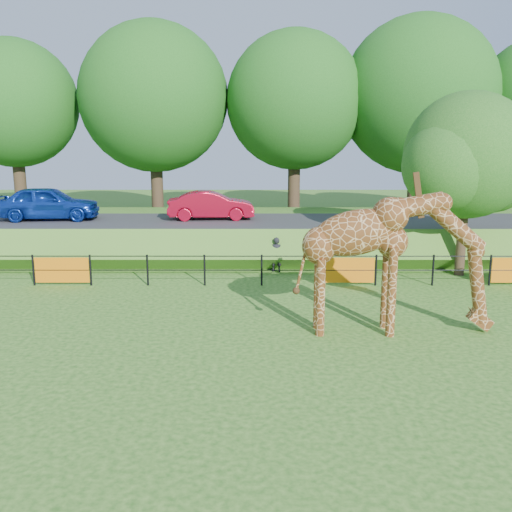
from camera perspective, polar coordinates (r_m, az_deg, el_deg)
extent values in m
plane|color=#205515|center=(12.51, 0.88, -12.35)|extent=(90.00, 90.00, 0.00)
cube|color=#205515|center=(27.28, 0.44, 2.40)|extent=(40.00, 9.00, 1.30)
cube|color=#2A2A2C|center=(25.69, 0.46, 3.41)|extent=(40.00, 5.00, 0.12)
imported|color=#1641B8|center=(27.55, -20.09, 5.00)|extent=(4.63, 2.16, 1.53)
imported|color=#B20C26|center=(26.14, -4.52, 5.08)|extent=(3.99, 1.64, 1.29)
imported|color=black|center=(21.97, 2.02, 0.15)|extent=(0.53, 0.38, 1.35)
cylinder|color=#312416|center=(22.64, 19.90, 2.17)|extent=(0.36, 0.36, 3.20)
sphere|color=#165016|center=(22.37, 20.42, 9.42)|extent=(4.60, 4.60, 4.60)
sphere|color=#165016|center=(23.45, 22.42, 8.22)|extent=(3.45, 3.45, 3.45)
sphere|color=#165016|center=(21.43, 18.65, 8.54)|extent=(3.22, 3.22, 3.22)
cylinder|color=#312416|center=(36.25, -22.52, 6.80)|extent=(0.70, 0.70, 5.00)
sphere|color=#164813|center=(36.20, -23.09, 13.86)|extent=(7.20, 7.20, 7.20)
cylinder|color=#312416|center=(34.01, -9.87, 7.24)|extent=(0.70, 0.70, 5.00)
sphere|color=#164813|center=(33.98, -10.17, 15.35)|extent=(8.40, 8.40, 8.40)
cylinder|color=#312416|center=(33.58, 3.81, 7.33)|extent=(0.70, 0.70, 5.00)
sphere|color=#164813|center=(33.54, 3.93, 15.27)|extent=(7.80, 7.80, 7.80)
cylinder|color=#312416|center=(34.74, 15.50, 7.08)|extent=(0.70, 0.70, 5.00)
sphere|color=#164813|center=(34.72, 15.96, 15.19)|extent=(8.80, 8.80, 8.80)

